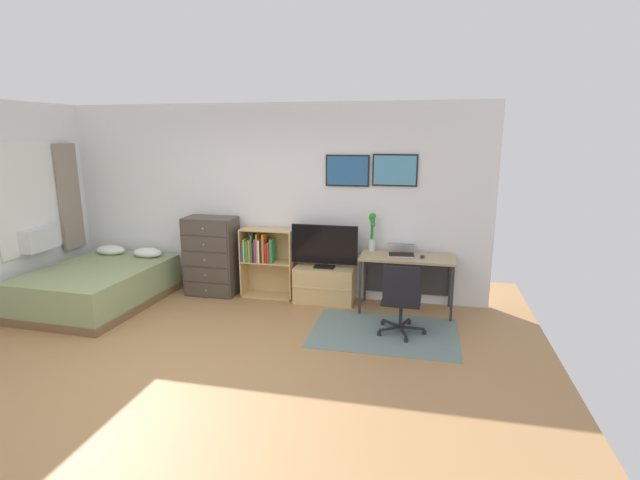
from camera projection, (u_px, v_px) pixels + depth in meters
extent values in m
plane|color=#A87A4C|center=(195.00, 369.00, 4.69)|extent=(7.20, 7.20, 0.00)
cube|color=white|center=(270.00, 201.00, 6.71)|extent=(6.12, 0.06, 2.70)
cube|color=black|center=(347.00, 171.00, 6.32)|extent=(0.59, 0.02, 0.42)
cube|color=#285B93|center=(347.00, 171.00, 6.31)|extent=(0.55, 0.01, 0.38)
cube|color=black|center=(395.00, 170.00, 6.19)|extent=(0.59, 0.02, 0.42)
cube|color=#4C93B7|center=(395.00, 170.00, 6.17)|extent=(0.55, 0.01, 0.38)
cube|color=white|center=(28.00, 198.00, 6.24)|extent=(0.02, 1.03, 1.48)
cube|color=silver|center=(27.00, 198.00, 6.24)|extent=(0.01, 0.95, 1.40)
cube|color=gray|center=(69.00, 197.00, 6.91)|extent=(0.05, 0.40, 1.54)
cube|color=silver|center=(39.00, 239.00, 6.34)|extent=(0.20, 0.52, 0.30)
cube|color=slate|center=(385.00, 332.00, 5.55)|extent=(1.70, 1.20, 0.01)
cube|color=brown|center=(100.00, 301.00, 6.46)|extent=(1.50, 1.96, 0.10)
cube|color=#8C9E6B|center=(98.00, 283.00, 6.40)|extent=(1.46, 1.92, 0.42)
ellipsoid|color=white|center=(111.00, 250.00, 7.09)|extent=(0.45, 0.29, 0.14)
ellipsoid|color=white|center=(148.00, 253.00, 6.93)|extent=(0.45, 0.29, 0.14)
cube|color=#4C4238|center=(212.00, 256.00, 6.79)|extent=(0.72, 0.42, 1.13)
cube|color=#493F35|center=(207.00, 290.00, 6.69)|extent=(0.68, 0.01, 0.20)
sphere|color=#A59E8C|center=(206.00, 290.00, 6.67)|extent=(0.03, 0.03, 0.03)
cube|color=#493F35|center=(206.00, 275.00, 6.64)|extent=(0.68, 0.01, 0.20)
sphere|color=#A59E8C|center=(205.00, 275.00, 6.62)|extent=(0.03, 0.03, 0.03)
cube|color=#493F35|center=(205.00, 260.00, 6.59)|extent=(0.68, 0.01, 0.20)
sphere|color=#A59E8C|center=(204.00, 260.00, 6.57)|extent=(0.03, 0.03, 0.03)
cube|color=#493F35|center=(204.00, 244.00, 6.54)|extent=(0.68, 0.01, 0.20)
sphere|color=#A59E8C|center=(204.00, 244.00, 6.52)|extent=(0.03, 0.03, 0.03)
cube|color=#493F35|center=(203.00, 228.00, 6.49)|extent=(0.68, 0.01, 0.20)
sphere|color=#A59E8C|center=(203.00, 229.00, 6.47)|extent=(0.03, 0.03, 0.03)
cube|color=tan|center=(244.00, 262.00, 6.77)|extent=(0.02, 0.30, 0.98)
cube|color=tan|center=(293.00, 264.00, 6.61)|extent=(0.02, 0.30, 0.98)
cube|color=tan|center=(269.00, 295.00, 6.80)|extent=(0.75, 0.30, 0.02)
cube|color=tan|center=(268.00, 262.00, 6.69)|extent=(0.71, 0.30, 0.02)
cube|color=tan|center=(267.00, 230.00, 6.58)|extent=(0.71, 0.30, 0.02)
cube|color=tan|center=(271.00, 260.00, 6.83)|extent=(0.75, 0.01, 0.98)
cube|color=#1E519E|center=(244.00, 251.00, 6.67)|extent=(0.02, 0.17, 0.28)
cube|color=gold|center=(246.00, 249.00, 6.69)|extent=(0.02, 0.23, 0.32)
cube|color=#2D8C4C|center=(249.00, 250.00, 6.68)|extent=(0.04, 0.23, 0.30)
cube|color=orange|center=(251.00, 250.00, 6.64)|extent=(0.03, 0.17, 0.32)
cube|color=#2D8C4C|center=(253.00, 248.00, 6.64)|extent=(0.02, 0.18, 0.39)
cube|color=black|center=(255.00, 251.00, 6.65)|extent=(0.02, 0.20, 0.29)
cube|color=#8C388C|center=(257.00, 250.00, 6.63)|extent=(0.02, 0.19, 0.33)
cube|color=orange|center=(259.00, 247.00, 6.64)|extent=(0.02, 0.23, 0.40)
cube|color=white|center=(261.00, 250.00, 6.65)|extent=(0.03, 0.24, 0.32)
cube|color=black|center=(263.00, 249.00, 6.63)|extent=(0.03, 0.21, 0.35)
cube|color=orange|center=(265.00, 248.00, 6.60)|extent=(0.03, 0.19, 0.40)
cube|color=red|center=(267.00, 252.00, 6.61)|extent=(0.02, 0.19, 0.28)
cube|color=red|center=(270.00, 252.00, 6.61)|extent=(0.03, 0.21, 0.29)
cube|color=#2D8C4C|center=(273.00, 250.00, 6.59)|extent=(0.03, 0.19, 0.34)
cube|color=tan|center=(325.00, 284.00, 6.52)|extent=(0.82, 0.40, 0.50)
cube|color=tan|center=(321.00, 289.00, 6.33)|extent=(0.82, 0.01, 0.02)
cube|color=black|center=(324.00, 267.00, 6.44)|extent=(0.28, 0.16, 0.02)
cube|color=black|center=(324.00, 264.00, 6.44)|extent=(0.06, 0.04, 0.05)
cube|color=black|center=(324.00, 244.00, 6.37)|extent=(0.91, 0.02, 0.54)
cube|color=black|center=(324.00, 245.00, 6.36)|extent=(0.88, 0.01, 0.51)
cube|color=tan|center=(407.00, 257.00, 6.09)|extent=(1.20, 0.58, 0.03)
cube|color=#2D2D30|center=(360.00, 288.00, 6.05)|extent=(0.03, 0.03, 0.71)
cube|color=#2D2D30|center=(452.00, 294.00, 5.81)|extent=(0.03, 0.03, 0.71)
cube|color=#2D2D30|center=(365.00, 276.00, 6.54)|extent=(0.03, 0.03, 0.71)
cube|color=#2D2D30|center=(450.00, 282.00, 6.30)|extent=(0.03, 0.03, 0.71)
cube|color=#2D2D30|center=(407.00, 276.00, 6.43)|extent=(1.14, 0.02, 0.50)
cylinder|color=#232326|center=(424.00, 332.00, 5.49)|extent=(0.05, 0.05, 0.05)
cube|color=#232326|center=(412.00, 328.00, 5.51)|extent=(0.28, 0.04, 0.02)
cylinder|color=#232326|center=(409.00, 322.00, 5.79)|extent=(0.05, 0.05, 0.05)
cube|color=#232326|center=(405.00, 323.00, 5.66)|extent=(0.12, 0.27, 0.02)
cylinder|color=#232326|center=(383.00, 323.00, 5.77)|extent=(0.05, 0.05, 0.05)
cube|color=#232326|center=(391.00, 323.00, 5.65)|extent=(0.24, 0.19, 0.02)
cylinder|color=#232326|center=(379.00, 334.00, 5.45)|extent=(0.05, 0.05, 0.05)
cube|color=#232326|center=(390.00, 329.00, 5.50)|extent=(0.25, 0.18, 0.02)
cylinder|color=#232326|center=(406.00, 340.00, 5.28)|extent=(0.05, 0.05, 0.05)
cube|color=#232326|center=(403.00, 332.00, 5.41)|extent=(0.11, 0.28, 0.02)
cylinder|color=#232326|center=(401.00, 314.00, 5.51)|extent=(0.04, 0.04, 0.30)
cube|color=black|center=(401.00, 300.00, 5.47)|extent=(0.45, 0.45, 0.03)
cube|color=black|center=(401.00, 286.00, 5.23)|extent=(0.40, 0.05, 0.45)
cube|color=#B7B7BC|center=(401.00, 255.00, 6.13)|extent=(0.38, 0.28, 0.01)
cube|color=black|center=(401.00, 254.00, 6.12)|extent=(0.35, 0.25, 0.00)
cube|color=#B7B7BC|center=(401.00, 244.00, 6.25)|extent=(0.38, 0.26, 0.07)
cube|color=#234C5B|center=(401.00, 244.00, 6.24)|extent=(0.35, 0.24, 0.06)
ellipsoid|color=#262628|center=(423.00, 256.00, 6.02)|extent=(0.06, 0.10, 0.03)
cylinder|color=silver|center=(372.00, 245.00, 6.36)|extent=(0.09, 0.09, 0.16)
cylinder|color=#3D8438|center=(373.00, 232.00, 6.32)|extent=(0.01, 0.01, 0.43)
sphere|color=#308B2C|center=(373.00, 216.00, 6.27)|extent=(0.07, 0.07, 0.07)
cylinder|color=#3D8438|center=(372.00, 234.00, 6.34)|extent=(0.01, 0.01, 0.37)
sphere|color=#308B2C|center=(373.00, 220.00, 6.29)|extent=(0.07, 0.07, 0.07)
cylinder|color=#3D8438|center=(371.00, 232.00, 6.33)|extent=(0.01, 0.01, 0.41)
sphere|color=#308B2C|center=(371.00, 217.00, 6.29)|extent=(0.07, 0.07, 0.07)
cylinder|color=#3D8438|center=(371.00, 232.00, 6.31)|extent=(0.01, 0.01, 0.43)
sphere|color=#308B2C|center=(372.00, 216.00, 6.27)|extent=(0.07, 0.07, 0.07)
cylinder|color=#3D8438|center=(373.00, 236.00, 6.32)|extent=(0.01, 0.01, 0.32)
sphere|color=#308B2C|center=(373.00, 224.00, 6.28)|extent=(0.07, 0.07, 0.07)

